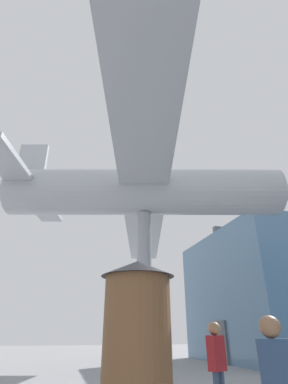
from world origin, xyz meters
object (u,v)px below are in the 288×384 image
support_pylon_central (144,294)px  info_kiosk (137,359)px  suspended_airplane (147,192)px  visitor_second (279,383)px  visitor_person (217,360)px

support_pylon_central → info_kiosk: size_ratio=2.15×
suspended_airplane → info_kiosk: (5.58, -1.69, -5.16)m
visitor_second → info_kiosk: info_kiosk is taller
visitor_person → info_kiosk: bearing=-161.7°
suspended_airplane → visitor_person: suspended_airplane is taller
suspended_airplane → support_pylon_central: bearing=-90.0°
visitor_second → info_kiosk: size_ratio=0.71×
info_kiosk → visitor_second: bearing=70.1°
suspended_airplane → info_kiosk: bearing=-2.2°
support_pylon_central → suspended_airplane: 3.69m
support_pylon_central → info_kiosk: (5.61, -1.58, -1.47)m
visitor_second → visitor_person: bearing=-73.7°
visitor_person → suspended_airplane: bearing=74.9°
suspended_airplane → visitor_second: size_ratio=11.55×
support_pylon_central → info_kiosk: 6.01m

